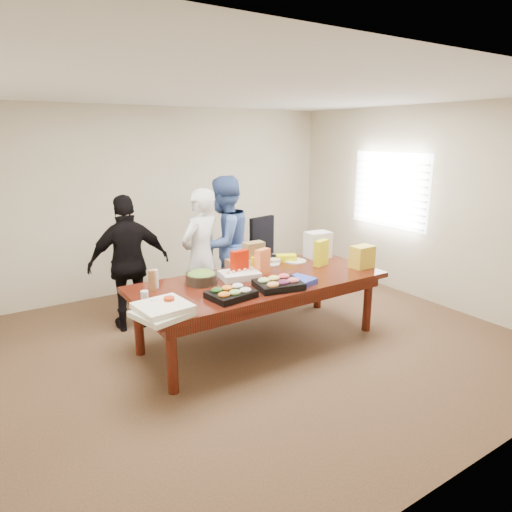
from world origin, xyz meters
TOP-DOWN VIEW (x-y plane):
  - floor at (0.00, 0.00)m, footprint 5.50×5.00m
  - ceiling at (0.00, 0.00)m, footprint 5.50×5.00m
  - wall_back at (0.00, 2.50)m, footprint 5.50×0.04m
  - wall_front at (0.00, -2.50)m, footprint 5.50×0.04m
  - wall_right at (2.75, 0.00)m, footprint 0.04×5.00m
  - window_panel at (2.72, 0.60)m, footprint 0.03×1.40m
  - window_blinds at (2.68, 0.60)m, footprint 0.04×1.36m
  - conference_table at (0.00, 0.00)m, footprint 2.80×1.20m
  - office_chair at (1.02, 1.27)m, footprint 0.65×0.65m
  - person_center at (-0.27, 0.91)m, footprint 0.72×0.61m
  - person_right at (0.17, 1.12)m, footprint 1.05×0.93m
  - person_left at (-1.08, 1.19)m, footprint 0.98×0.47m
  - veggie_tray at (-0.56, -0.33)m, footprint 0.47×0.39m
  - fruit_tray at (0.00, -0.35)m, footprint 0.53×0.45m
  - sheet_cake at (-0.17, 0.16)m, footprint 0.47×0.39m
  - salad_bowl at (-0.60, 0.22)m, footprint 0.37×0.37m
  - chip_bag_blue at (0.23, -0.36)m, footprint 0.44×0.37m
  - chip_bag_red at (-0.12, 0.23)m, footprint 0.21×0.11m
  - chip_bag_yellow at (0.93, 0.05)m, footprint 0.22×0.14m
  - chip_bag_orange at (0.13, 0.15)m, footprint 0.20×0.13m
  - mayo_jar at (0.08, 0.36)m, footprint 0.10×0.10m
  - mustard_bottle at (0.12, 0.32)m, footprint 0.06×0.06m
  - dressing_bottle at (-1.13, 0.30)m, footprint 0.07×0.07m
  - ranch_bottle at (-1.07, 0.35)m, footprint 0.07×0.07m
  - banana_bunch at (0.69, 0.44)m, footprint 0.28×0.24m
  - bread_loaf at (0.02, 0.48)m, footprint 0.32×0.15m
  - kraft_bag at (0.18, 0.41)m, footprint 0.24×0.14m
  - red_cup at (-1.19, -0.32)m, footprint 0.11×0.11m
  - clear_cup_a at (-1.30, -0.23)m, footprint 0.09×0.09m
  - clear_cup_b at (-1.30, 0.04)m, footprint 0.10×0.10m
  - pizza_box_lower at (-1.30, -0.40)m, footprint 0.53×0.53m
  - pizza_box_upper at (-1.28, -0.38)m, footprint 0.47×0.47m
  - plate_a at (0.77, 0.36)m, footprint 0.30×0.30m
  - plate_b at (0.44, 0.44)m, footprint 0.29×0.29m
  - dip_bowl_a at (0.52, 0.43)m, footprint 0.16×0.16m
  - dip_bowl_b at (-0.64, 0.23)m, footprint 0.18×0.18m
  - grocery_bag_white at (1.15, 0.36)m, footprint 0.34×0.26m
  - grocery_bag_yellow at (1.28, -0.29)m, footprint 0.27×0.19m

SIDE VIEW (x-z plane):
  - floor at x=0.00m, z-range -0.02..0.00m
  - conference_table at x=0.00m, z-range 0.00..0.75m
  - office_chair at x=1.02m, z-range 0.00..1.08m
  - plate_a at x=0.77m, z-range 0.75..0.77m
  - plate_b at x=0.44m, z-range 0.75..0.77m
  - pizza_box_lower at x=-1.30m, z-range 0.75..0.80m
  - dip_bowl_a at x=0.52m, z-range 0.75..0.81m
  - dip_bowl_b at x=-0.64m, z-range 0.75..0.81m
  - chip_bag_blue at x=0.23m, z-range 0.75..0.81m
  - veggie_tray at x=-0.56m, z-range 0.75..0.82m
  - fruit_tray at x=0.00m, z-range 0.75..0.82m
  - sheet_cake at x=-0.17m, z-range 0.75..0.82m
  - banana_bunch at x=0.69m, z-range 0.75..0.83m
  - clear_cup_b at x=-1.30m, z-range 0.75..0.85m
  - clear_cup_a at x=-1.30m, z-range 0.75..0.86m
  - salad_bowl at x=-0.60m, z-range 0.75..0.86m
  - bread_loaf at x=0.02m, z-range 0.75..0.87m
  - mayo_jar at x=0.08m, z-range 0.75..0.88m
  - red_cup at x=-1.19m, z-range 0.75..0.88m
  - person_left at x=-1.08m, z-range 0.00..1.64m
  - pizza_box_upper at x=-1.28m, z-range 0.80..0.85m
  - mustard_bottle at x=0.12m, z-range 0.75..0.91m
  - person_center at x=-0.27m, z-range 0.00..1.68m
  - ranch_bottle at x=-1.07m, z-range 0.75..0.95m
  - dressing_bottle at x=-1.13m, z-range 0.75..0.97m
  - grocery_bag_yellow at x=1.28m, z-range 0.75..1.02m
  - chip_bag_orange at x=0.13m, z-range 0.75..1.04m
  - person_right at x=0.17m, z-range 0.00..1.79m
  - chip_bag_red at x=-0.12m, z-range 0.75..1.05m
  - chip_bag_yellow at x=0.93m, z-range 0.75..1.06m
  - kraft_bag at x=0.18m, z-range 0.75..1.07m
  - grocery_bag_white at x=1.15m, z-range 0.75..1.08m
  - wall_back at x=0.00m, z-range 0.00..2.70m
  - wall_front at x=0.00m, z-range 0.00..2.70m
  - wall_right at x=2.75m, z-range 0.00..2.70m
  - window_panel at x=2.72m, z-range 0.95..2.05m
  - window_blinds at x=2.68m, z-range 1.00..2.00m
  - ceiling at x=0.00m, z-range 2.70..2.72m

